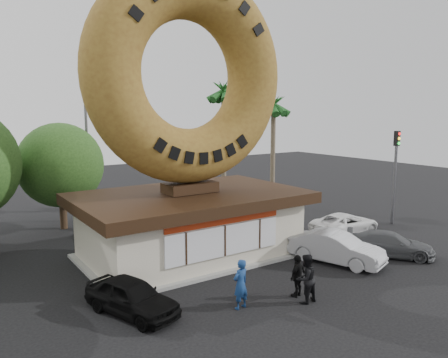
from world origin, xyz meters
name	(u,v)px	position (x,y,z in m)	size (l,w,h in m)	color
ground	(266,296)	(0.00, 0.00, 0.00)	(90.00, 90.00, 0.00)	black
donut_shop	(191,222)	(0.00, 5.98, 1.77)	(11.20, 7.20, 3.80)	beige
giant_donut	(189,75)	(0.00, 6.00, 9.03)	(10.46, 10.46, 2.67)	olive
tree_mid	(61,165)	(-4.00, 15.00, 4.02)	(5.20, 5.20, 6.63)	#473321
palm_near	(224,96)	(7.50, 14.00, 8.41)	(2.60, 2.60, 9.75)	#726651
palm_far	(274,109)	(11.00, 12.50, 7.48)	(2.60, 2.60, 8.75)	#726651
street_lamp	(90,154)	(-1.86, 16.00, 4.48)	(2.11, 0.20, 8.00)	#59595E
traffic_signal	(395,166)	(14.00, 3.99, 3.87)	(0.30, 0.38, 6.07)	#59595E
person_left	(241,284)	(-1.49, -0.30, 0.95)	(0.70, 0.46, 1.91)	navy
person_center	(306,279)	(0.88, -1.31, 0.96)	(0.94, 0.73, 1.93)	black
person_right	(298,276)	(1.03, -0.71, 0.86)	(1.00, 0.42, 1.71)	black
car_black	(132,297)	(-5.03, 1.56, 0.67)	(1.58, 3.92, 1.33)	black
car_silver	(336,248)	(5.32, 1.08, 0.75)	(1.59, 4.56, 1.50)	#A6A7AB
car_grey	(390,244)	(8.36, 0.22, 0.62)	(1.74, 4.27, 1.24)	#505255
car_white	(345,224)	(9.69, 4.25, 0.63)	(2.08, 4.51, 1.25)	white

